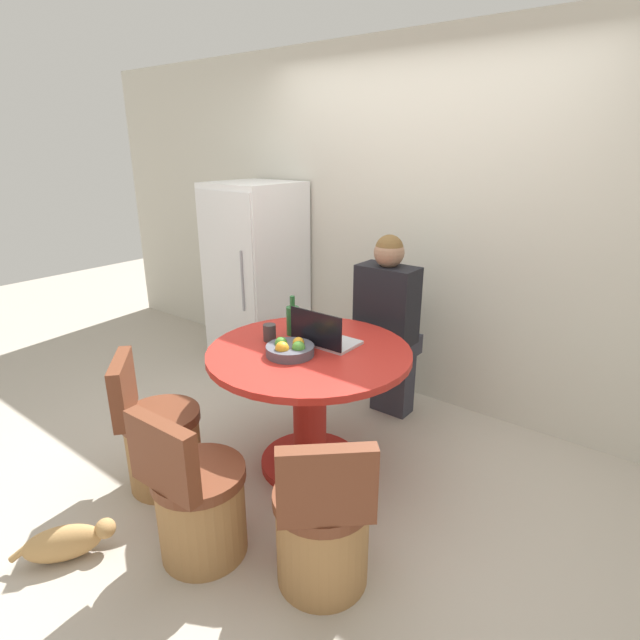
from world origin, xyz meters
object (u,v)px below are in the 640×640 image
at_px(chair_near_left_corner, 160,442).
at_px(chair_near_camera, 198,505).
at_px(person_seated, 389,322).
at_px(cat, 66,542).
at_px(refrigerator, 257,278).
at_px(fruit_bowl, 290,349).
at_px(chair_near_right_corner, 323,531).
at_px(laptop, 324,337).
at_px(bottle, 293,320).
at_px(dining_table, 310,389).

relative_size(chair_near_left_corner, chair_near_camera, 1.00).
relative_size(person_seated, cat, 3.23).
distance_m(chair_near_left_corner, person_seated, 1.65).
bearing_deg(chair_near_left_corner, refrigerator, -23.85).
bearing_deg(fruit_bowl, cat, -109.99).
xyz_separation_m(chair_near_camera, cat, (-0.48, -0.42, -0.18)).
relative_size(refrigerator, chair_near_camera, 1.99).
bearing_deg(cat, chair_near_right_corner, -25.38).
relative_size(chair_near_right_corner, cat, 1.94).
relative_size(refrigerator, cat, 3.87).
xyz_separation_m(chair_near_right_corner, cat, (-1.04, -0.65, -0.18)).
bearing_deg(cat, chair_near_left_corner, 43.20).
height_order(chair_near_camera, cat, chair_near_camera).
xyz_separation_m(chair_near_camera, chair_near_right_corner, (0.56, 0.23, 0.00)).
bearing_deg(refrigerator, chair_near_right_corner, -39.11).
bearing_deg(cat, person_seated, 19.21).
bearing_deg(laptop, chair_near_left_corner, 52.70).
xyz_separation_m(person_seated, fruit_bowl, (-0.08, -0.94, 0.08)).
distance_m(laptop, cat, 1.64).
bearing_deg(fruit_bowl, bottle, 127.74).
distance_m(refrigerator, bottle, 1.33).
xyz_separation_m(chair_near_left_corner, chair_near_camera, (0.59, -0.21, 0.00)).
height_order(refrigerator, dining_table, refrigerator).
distance_m(chair_near_left_corner, chair_near_camera, 0.63).
bearing_deg(chair_near_left_corner, chair_near_right_corner, -138.26).
bearing_deg(refrigerator, fruit_bowl, -39.01).
relative_size(chair_near_camera, cat, 1.94).
bearing_deg(bottle, dining_table, -28.48).
relative_size(chair_near_right_corner, fruit_bowl, 2.98).
xyz_separation_m(laptop, fruit_bowl, (-0.05, -0.24, -0.01)).
distance_m(chair_near_camera, chair_near_right_corner, 0.61).
bearing_deg(refrigerator, chair_near_camera, -53.05).
height_order(chair_near_left_corner, laptop, laptop).
xyz_separation_m(dining_table, chair_near_right_corner, (0.59, -0.64, -0.25)).
xyz_separation_m(chair_near_camera, bottle, (-0.25, 0.99, 0.59)).
bearing_deg(chair_near_right_corner, cat, -10.79).
distance_m(chair_near_camera, fruit_bowl, 0.91).
xyz_separation_m(person_seated, cat, (-0.50, -2.09, -0.63)).
height_order(dining_table, bottle, bottle).
height_order(dining_table, chair_near_left_corner, chair_near_left_corner).
bearing_deg(cat, bottle, 23.80).
bearing_deg(dining_table, bottle, 151.52).
height_order(chair_near_right_corner, bottle, bottle).
height_order(chair_near_camera, chair_near_right_corner, same).
xyz_separation_m(chair_near_right_corner, bottle, (-0.82, 0.76, 0.59)).
bearing_deg(laptop, bottle, -2.90).
xyz_separation_m(chair_near_left_corner, bottle, (0.34, 0.78, 0.59)).
height_order(fruit_bowl, cat, fruit_bowl).
xyz_separation_m(chair_near_left_corner, chair_near_right_corner, (1.15, 0.02, 0.00)).
xyz_separation_m(chair_near_left_corner, laptop, (0.59, 0.77, 0.54)).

